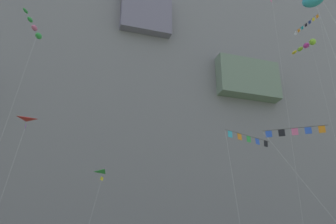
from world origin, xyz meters
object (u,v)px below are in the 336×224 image
object	(u,v)px
kite_delta_near_cliff	(23,132)
kite_banner_mid_center	(248,144)
kite_windsock_front_field	(35,29)
kite_banner_high_right	(267,1)
kite_windsock_upper_mid	(307,45)
kite_banner_high_center	(298,138)
kite_banner_low_center	(310,37)
kite_delta_low_right	(104,181)

from	to	relation	value
kite_delta_near_cliff	kite_banner_mid_center	bearing A→B (deg)	-10.93
kite_windsock_front_field	kite_banner_high_right	distance (m)	29.05
kite_windsock_front_field	kite_delta_near_cliff	bearing A→B (deg)	-76.85
kite_windsock_upper_mid	kite_banner_high_right	bearing A→B (deg)	-146.66
kite_banner_high_center	kite_banner_mid_center	xyz separation A→B (m)	(-0.87, 4.66, 0.91)
kite_banner_low_center	kite_banner_high_center	bearing A→B (deg)	-138.32
kite_windsock_upper_mid	kite_banner_low_center	bearing A→B (deg)	-129.35
kite_windsock_upper_mid	kite_banner_mid_center	world-z (taller)	kite_windsock_upper_mid
kite_banner_high_center	kite_windsock_upper_mid	bearing A→B (deg)	44.55
kite_windsock_upper_mid	kite_banner_high_right	world-z (taller)	kite_banner_high_right
kite_delta_near_cliff	kite_banner_low_center	distance (m)	38.36
kite_windsock_front_field	kite_banner_high_center	distance (m)	25.79
kite_banner_high_center	kite_windsock_upper_mid	distance (m)	39.43
kite_banner_low_center	kite_banner_mid_center	xyz separation A→B (m)	(-16.45, -9.20, -19.18)
kite_banner_high_right	kite_delta_low_right	bearing A→B (deg)	175.61
kite_windsock_front_field	kite_banner_mid_center	world-z (taller)	kite_windsock_front_field
kite_banner_high_center	kite_banner_low_center	xyz separation A→B (m)	(15.57, 13.86, 20.10)
kite_delta_near_cliff	kite_windsock_upper_mid	bearing A→B (deg)	19.26
kite_delta_low_right	kite_banner_high_right	xyz separation A→B (m)	(19.17, -1.47, 24.41)
kite_banner_high_center	kite_banner_mid_center	world-z (taller)	kite_banner_mid_center
kite_delta_near_cliff	kite_delta_low_right	world-z (taller)	kite_delta_near_cliff
kite_banner_low_center	kite_banner_mid_center	size ratio (longest dim) A/B	2.94
kite_windsock_upper_mid	kite_banner_mid_center	distance (m)	37.02
kite_delta_near_cliff	kite_windsock_upper_mid	distance (m)	47.67
kite_windsock_front_field	kite_banner_mid_center	distance (m)	22.71
kite_delta_low_right	kite_delta_near_cliff	bearing A→B (deg)	-136.22
kite_delta_near_cliff	kite_banner_high_center	distance (m)	18.97
kite_delta_low_right	kite_windsock_upper_mid	size ratio (longest dim) A/B	0.26
kite_windsock_front_field	kite_banner_high_center	xyz separation A→B (m)	(18.34, -12.50, -13.13)
kite_banner_high_center	kite_banner_high_right	distance (m)	28.34
kite_banner_high_right	kite_banner_mid_center	xyz separation A→B (m)	(-9.58, -8.19, -22.80)
kite_banner_low_center	kite_windsock_upper_mid	xyz separation A→B (m)	(6.23, 7.60, 4.77)
kite_delta_near_cliff	kite_banner_low_center	size ratio (longest dim) A/B	0.34
kite_windsock_upper_mid	kite_banner_high_center	bearing A→B (deg)	-135.45
kite_delta_near_cliff	kite_banner_mid_center	xyz separation A→B (m)	(16.37, -3.16, -0.27)
kite_windsock_front_field	kite_banner_low_center	size ratio (longest dim) A/B	0.72
kite_delta_low_right	kite_banner_mid_center	size ratio (longest dim) A/B	0.82
kite_delta_near_cliff	kite_banner_high_center	world-z (taller)	kite_delta_near_cliff
kite_delta_near_cliff	kite_delta_low_right	bearing A→B (deg)	43.78
kite_delta_low_right	kite_banner_high_center	size ratio (longest dim) A/B	0.90
kite_windsock_front_field	kite_windsock_upper_mid	xyz separation A→B (m)	(40.14, 8.96, 11.74)
kite_banner_mid_center	kite_windsock_front_field	bearing A→B (deg)	155.82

